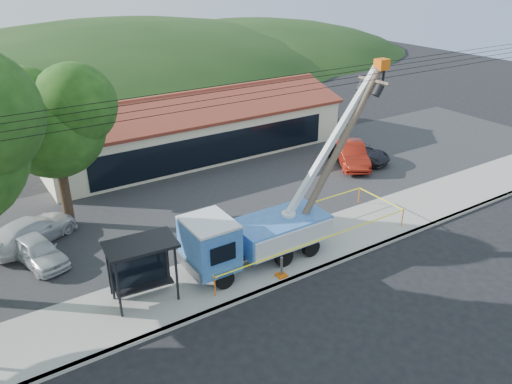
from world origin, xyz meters
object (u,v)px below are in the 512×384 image
object	(u,v)px
utility_truck	(254,233)
car_red	(350,166)
car_white	(34,245)
car_dark	(358,162)
car_silver	(40,264)
bus_shelter	(141,256)
leaning_pole	(338,151)

from	to	relation	value
utility_truck	car_red	size ratio (longest dim) A/B	2.20
car_white	car_dark	world-z (taller)	car_white
car_silver	bus_shelter	bearing A→B (deg)	-74.33
car_red	car_dark	world-z (taller)	car_red
car_red	car_dark	xyz separation A→B (m)	(0.99, 0.27, 0.00)
bus_shelter	car_white	size ratio (longest dim) A/B	0.62
car_red	car_white	bearing A→B (deg)	-152.12
utility_truck	car_silver	xyz separation A→B (m)	(-8.72, 5.63, -1.72)
bus_shelter	car_dark	bearing A→B (deg)	25.41
leaning_pole	car_red	xyz separation A→B (m)	(7.94, 7.16, -4.96)
car_white	car_red	bearing A→B (deg)	-120.54
bus_shelter	car_dark	distance (m)	20.43
car_silver	car_red	world-z (taller)	car_red
car_red	car_white	distance (m)	21.22
car_white	car_silver	bearing A→B (deg)	147.87
car_white	bus_shelter	bearing A→B (deg)	174.10
car_red	leaning_pole	bearing A→B (deg)	-107.94
car_white	car_dark	size ratio (longest dim) A/B	1.06
car_red	car_dark	distance (m)	1.02
utility_truck	bus_shelter	xyz separation A→B (m)	(-5.48, 0.22, 0.47)
car_red	car_dark	size ratio (longest dim) A/B	1.07
car_white	car_dark	xyz separation A→B (m)	(22.19, -0.51, 0.00)
bus_shelter	car_red	world-z (taller)	bus_shelter
bus_shelter	car_red	distance (m)	19.42
utility_truck	leaning_pole	distance (m)	5.70
bus_shelter	utility_truck	bearing A→B (deg)	3.02
leaning_pole	car_silver	size ratio (longest dim) A/B	2.26
car_silver	car_white	world-z (taller)	car_white
leaning_pole	car_silver	world-z (taller)	leaning_pole
leaning_pole	car_dark	size ratio (longest dim) A/B	1.92
leaning_pole	car_silver	bearing A→B (deg)	156.35
utility_truck	bus_shelter	bearing A→B (deg)	177.70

